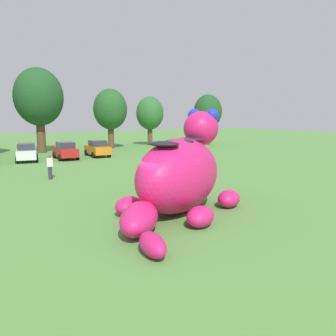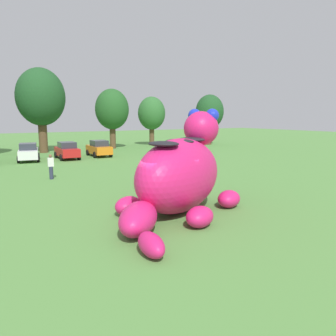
# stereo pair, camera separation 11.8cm
# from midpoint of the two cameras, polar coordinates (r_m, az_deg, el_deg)

# --- Properties ---
(ground_plane) EXTENTS (160.00, 160.00, 0.00)m
(ground_plane) POSITION_cam_midpoint_polar(r_m,az_deg,el_deg) (14.21, -1.20, -8.36)
(ground_plane) COLOR #568E42
(giant_inflatable_creature) EXTENTS (7.59, 7.66, 4.64)m
(giant_inflatable_creature) POSITION_cam_midpoint_polar(r_m,az_deg,el_deg) (14.58, 2.25, -1.05)
(giant_inflatable_creature) COLOR #E01E6B
(giant_inflatable_creature) RESTS_ON ground
(car_white) EXTENTS (2.42, 4.32, 1.72)m
(car_white) POSITION_cam_midpoint_polar(r_m,az_deg,el_deg) (33.91, -23.18, 2.57)
(car_white) COLOR white
(car_white) RESTS_ON ground
(car_red) EXTENTS (1.96, 4.11, 1.72)m
(car_red) POSITION_cam_midpoint_polar(r_m,az_deg,el_deg) (34.27, -17.20, 2.96)
(car_red) COLOR red
(car_red) RESTS_ON ground
(car_orange) EXTENTS (1.97, 4.12, 1.72)m
(car_orange) POSITION_cam_midpoint_polar(r_m,az_deg,el_deg) (35.72, -11.92, 3.40)
(car_orange) COLOR orange
(car_orange) RESTS_ON ground
(tree_centre_left) EXTENTS (5.51, 5.51, 9.78)m
(tree_centre_left) POSITION_cam_midpoint_polar(r_m,az_deg,el_deg) (41.13, -21.35, 11.43)
(tree_centre_left) COLOR brown
(tree_centre_left) RESTS_ON ground
(tree_centre) EXTENTS (4.41, 4.41, 7.83)m
(tree_centre) POSITION_cam_midpoint_polar(r_m,az_deg,el_deg) (44.13, -9.71, 10.05)
(tree_centre) COLOR brown
(tree_centre) RESTS_ON ground
(tree_centre_right) EXTENTS (4.01, 4.01, 7.12)m
(tree_centre_right) POSITION_cam_midpoint_polar(r_m,az_deg,el_deg) (48.46, -2.82, 9.51)
(tree_centre_right) COLOR brown
(tree_centre_right) RESTS_ON ground
(tree_mid_right) EXTENTS (4.22, 4.22, 7.48)m
(tree_mid_right) POSITION_cam_midpoint_polar(r_m,az_deg,el_deg) (49.95, 7.37, 9.71)
(tree_mid_right) COLOR brown
(tree_mid_right) RESTS_ON ground
(spectator_near_inflatable) EXTENTS (0.38, 0.26, 1.71)m
(spectator_near_inflatable) POSITION_cam_midpoint_polar(r_m,az_deg,el_deg) (23.47, -19.71, 0.19)
(spectator_near_inflatable) COLOR #2D334C
(spectator_near_inflatable) RESTS_ON ground
(spectator_mid_field) EXTENTS (0.38, 0.26, 1.71)m
(spectator_mid_field) POSITION_cam_midpoint_polar(r_m,az_deg,el_deg) (19.78, -1.80, -0.86)
(spectator_mid_field) COLOR #2D334C
(spectator_mid_field) RESTS_ON ground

